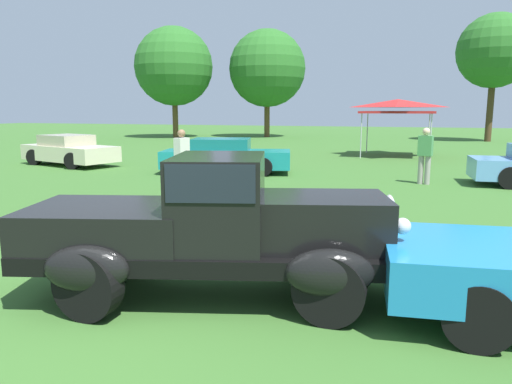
# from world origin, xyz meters

# --- Properties ---
(ground_plane) EXTENTS (120.00, 120.00, 0.00)m
(ground_plane) POSITION_xyz_m (0.00, 0.00, 0.00)
(ground_plane) COLOR #386628
(feature_pickup_truck) EXTENTS (4.52, 2.65, 1.70)m
(feature_pickup_truck) POSITION_xyz_m (0.60, 0.23, 0.87)
(feature_pickup_truck) COLOR black
(feature_pickup_truck) RESTS_ON ground_plane
(show_car_cream) EXTENTS (4.58, 2.83, 1.22)m
(show_car_cream) POSITION_xyz_m (-10.38, 11.13, 0.60)
(show_car_cream) COLOR beige
(show_car_cream) RESTS_ON ground_plane
(show_car_teal) EXTENTS (4.75, 2.74, 1.22)m
(show_car_teal) POSITION_xyz_m (-3.48, 10.84, 0.60)
(show_car_teal) COLOR teal
(show_car_teal) RESTS_ON ground_plane
(spectator_near_truck) EXTENTS (0.33, 0.45, 1.69)m
(spectator_near_truck) POSITION_xyz_m (-3.24, 7.04, 0.91)
(spectator_near_truck) COLOR #7F7056
(spectator_near_truck) RESTS_ON ground_plane
(spectator_by_row) EXTENTS (0.45, 0.34, 1.69)m
(spectator_by_row) POSITION_xyz_m (3.16, 10.32, 0.91)
(spectator_by_row) COLOR #9E998E
(spectator_by_row) RESTS_ON ground_plane
(canopy_tent_left_field) EXTENTS (3.35, 3.35, 2.71)m
(canopy_tent_left_field) POSITION_xyz_m (2.02, 19.17, 2.42)
(canopy_tent_left_field) COLOR #B7B7BC
(canopy_tent_left_field) RESTS_ON ground_plane
(treeline_far_left) EXTENTS (6.12, 6.12, 8.63)m
(treeline_far_left) POSITION_xyz_m (-15.38, 29.97, 5.55)
(treeline_far_left) COLOR brown
(treeline_far_left) RESTS_ON ground_plane
(treeline_mid_left) EXTENTS (6.12, 6.12, 8.53)m
(treeline_mid_left) POSITION_xyz_m (-8.61, 32.91, 5.46)
(treeline_mid_left) COLOR brown
(treeline_mid_left) RESTS_ON ground_plane
(treeline_center) EXTENTS (5.04, 5.04, 8.71)m
(treeline_center) POSITION_xyz_m (7.78, 32.45, 6.16)
(treeline_center) COLOR #47331E
(treeline_center) RESTS_ON ground_plane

